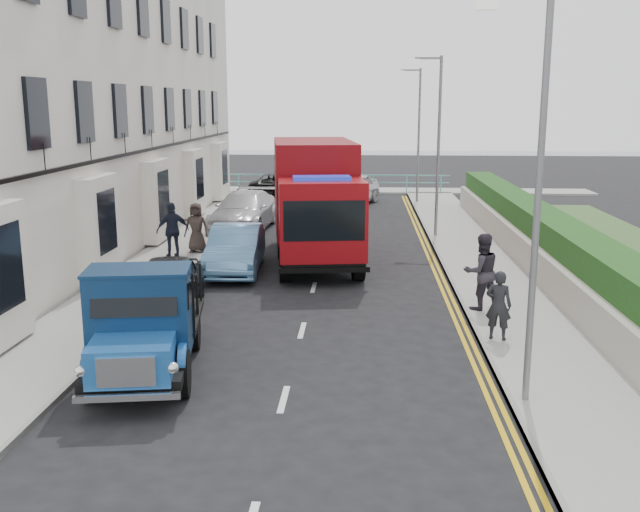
% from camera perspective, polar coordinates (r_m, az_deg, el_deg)
% --- Properties ---
extents(ground, '(120.00, 120.00, 0.00)m').
position_cam_1_polar(ground, '(15.00, -2.09, -8.35)').
color(ground, black).
rests_on(ground, ground).
extents(pavement_west, '(2.40, 38.00, 0.12)m').
position_cam_1_polar(pavement_west, '(24.46, -12.27, -0.38)').
color(pavement_west, gray).
rests_on(pavement_west, ground).
extents(pavement_east, '(2.60, 38.00, 0.12)m').
position_cam_1_polar(pavement_east, '(23.89, 12.78, -0.71)').
color(pavement_east, gray).
rests_on(pavement_east, ground).
extents(promenade, '(30.00, 2.50, 0.12)m').
position_cam_1_polar(promenade, '(43.32, 1.56, 5.26)').
color(promenade, gray).
rests_on(promenade, ground).
extents(sea_plane, '(120.00, 120.00, 0.00)m').
position_cam_1_polar(sea_plane, '(74.18, 2.34, 8.08)').
color(sea_plane, slate).
rests_on(sea_plane, ground).
extents(terrace_west, '(6.31, 30.20, 14.25)m').
position_cam_1_polar(terrace_west, '(29.14, -19.16, 15.27)').
color(terrace_west, silver).
rests_on(terrace_west, ground).
extents(garden_east, '(1.45, 28.00, 1.75)m').
position_cam_1_polar(garden_east, '(24.11, 17.35, 1.19)').
color(garden_east, '#B2AD9E').
rests_on(garden_east, ground).
extents(seafront_railing, '(13.00, 0.08, 1.11)m').
position_cam_1_polar(seafront_railing, '(42.46, 1.53, 5.83)').
color(seafront_railing, '#59B2A5').
rests_on(seafront_railing, ground).
extents(lamp_near, '(1.23, 0.18, 7.00)m').
position_cam_1_polar(lamp_near, '(12.37, 16.58, 5.84)').
color(lamp_near, slate).
rests_on(lamp_near, ground).
extents(lamp_mid, '(1.23, 0.18, 7.00)m').
position_cam_1_polar(lamp_mid, '(28.15, 9.23, 9.44)').
color(lamp_mid, slate).
rests_on(lamp_mid, ground).
extents(lamp_far, '(1.23, 0.18, 7.00)m').
position_cam_1_polar(lamp_far, '(38.11, 7.73, 10.16)').
color(lamp_far, slate).
rests_on(lamp_far, ground).
extents(bedford_lorry, '(2.53, 4.92, 2.23)m').
position_cam_1_polar(bedford_lorry, '(13.98, -14.05, -5.80)').
color(bedford_lorry, black).
rests_on(bedford_lorry, ground).
extents(red_lorry, '(3.55, 7.88, 3.99)m').
position_cam_1_polar(red_lorry, '(24.06, -0.41, 4.68)').
color(red_lorry, black).
rests_on(red_lorry, ground).
extents(parked_car_front, '(2.01, 4.20, 1.38)m').
position_cam_1_polar(parked_car_front, '(18.58, -12.24, -2.33)').
color(parked_car_front, black).
rests_on(parked_car_front, ground).
extents(parked_car_mid, '(1.79, 4.50, 1.46)m').
position_cam_1_polar(parked_car_mid, '(22.66, -6.77, 0.55)').
color(parked_car_mid, '#5D93C7').
rests_on(parked_car_mid, ground).
extents(parked_car_rear, '(2.64, 5.57, 1.57)m').
position_cam_1_polar(parked_car_rear, '(30.33, -6.09, 3.61)').
color(parked_car_rear, silver).
rests_on(parked_car_rear, ground).
extents(seafront_car_left, '(3.07, 5.10, 1.32)m').
position_cam_1_polar(seafront_car_left, '(41.52, -3.39, 5.78)').
color(seafront_car_left, black).
rests_on(seafront_car_left, ground).
extents(seafront_car_right, '(3.40, 5.15, 1.63)m').
position_cam_1_polar(seafront_car_right, '(37.59, 2.50, 5.36)').
color(seafront_car_right, silver).
rests_on(seafront_car_right, ground).
extents(pedestrian_east_near, '(0.66, 0.54, 1.56)m').
position_cam_1_polar(pedestrian_east_near, '(16.17, 14.09, -3.84)').
color(pedestrian_east_near, black).
rests_on(pedestrian_east_near, pavement_east).
extents(pedestrian_east_far, '(1.12, 0.98, 1.95)m').
position_cam_1_polar(pedestrian_east_far, '(18.38, 12.79, -1.22)').
color(pedestrian_east_far, '#2C2831').
rests_on(pedestrian_east_far, pavement_east).
extents(pedestrian_west_near, '(1.19, 0.93, 1.89)m').
position_cam_1_polar(pedestrian_west_near, '(24.43, -11.70, 2.03)').
color(pedestrian_west_near, black).
rests_on(pedestrian_west_near, pavement_west).
extents(pedestrian_west_far, '(0.87, 0.59, 1.74)m').
position_cam_1_polar(pedestrian_west_far, '(25.28, -9.87, 2.26)').
color(pedestrian_west_far, '#3A2F2A').
rests_on(pedestrian_west_far, pavement_west).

